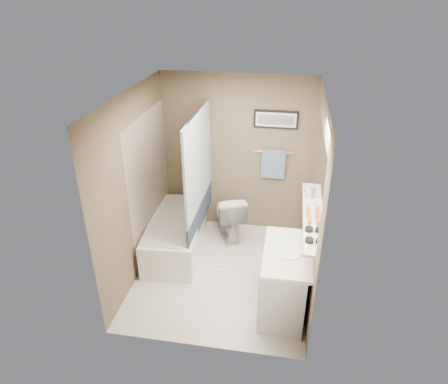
% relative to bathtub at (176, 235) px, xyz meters
% --- Properties ---
extents(ground, '(2.50, 2.50, 0.00)m').
position_rel_bathtub_xyz_m(ground, '(0.75, -0.42, -0.25)').
color(ground, silver).
rests_on(ground, ground).
extents(ceiling, '(2.20, 2.50, 0.04)m').
position_rel_bathtub_xyz_m(ceiling, '(0.75, -0.42, 2.13)').
color(ceiling, white).
rests_on(ceiling, wall_back).
extents(wall_back, '(2.20, 0.04, 2.40)m').
position_rel_bathtub_xyz_m(wall_back, '(0.75, 0.81, 0.95)').
color(wall_back, brown).
rests_on(wall_back, ground).
extents(wall_front, '(2.20, 0.04, 2.40)m').
position_rel_bathtub_xyz_m(wall_front, '(0.75, -1.65, 0.95)').
color(wall_front, brown).
rests_on(wall_front, ground).
extents(wall_left, '(0.04, 2.50, 2.40)m').
position_rel_bathtub_xyz_m(wall_left, '(-0.33, -0.42, 0.95)').
color(wall_left, brown).
rests_on(wall_left, ground).
extents(wall_right, '(0.04, 2.50, 2.40)m').
position_rel_bathtub_xyz_m(wall_right, '(1.83, -0.42, 0.95)').
color(wall_right, brown).
rests_on(wall_right, ground).
extents(tile_surround, '(0.02, 1.55, 2.00)m').
position_rel_bathtub_xyz_m(tile_surround, '(-0.34, 0.08, 0.75)').
color(tile_surround, tan).
rests_on(tile_surround, wall_left).
extents(curtain_rod, '(0.02, 1.55, 0.02)m').
position_rel_bathtub_xyz_m(curtain_rod, '(0.35, 0.08, 1.80)').
color(curtain_rod, silver).
rests_on(curtain_rod, wall_left).
extents(curtain_upper, '(0.03, 1.45, 1.28)m').
position_rel_bathtub_xyz_m(curtain_upper, '(0.35, 0.08, 1.15)').
color(curtain_upper, silver).
rests_on(curtain_upper, curtain_rod).
extents(curtain_lower, '(0.03, 1.45, 0.36)m').
position_rel_bathtub_xyz_m(curtain_lower, '(0.35, 0.08, 0.33)').
color(curtain_lower, '#29394E').
rests_on(curtain_lower, curtain_rod).
extents(mirror, '(0.02, 1.60, 1.00)m').
position_rel_bathtub_xyz_m(mirror, '(1.84, -0.57, 1.37)').
color(mirror, silver).
rests_on(mirror, wall_right).
extents(shelf, '(0.12, 1.60, 0.03)m').
position_rel_bathtub_xyz_m(shelf, '(1.79, -0.57, 0.85)').
color(shelf, silver).
rests_on(shelf, wall_right).
extents(towel_bar, '(0.60, 0.02, 0.02)m').
position_rel_bathtub_xyz_m(towel_bar, '(1.30, 0.79, 1.05)').
color(towel_bar, silver).
rests_on(towel_bar, wall_back).
extents(towel, '(0.34, 0.05, 0.44)m').
position_rel_bathtub_xyz_m(towel, '(1.30, 0.77, 0.87)').
color(towel, '#88A8C7').
rests_on(towel, towel_bar).
extents(art_frame, '(0.62, 0.02, 0.26)m').
position_rel_bathtub_xyz_m(art_frame, '(1.30, 0.81, 1.53)').
color(art_frame, black).
rests_on(art_frame, wall_back).
extents(art_mat, '(0.56, 0.00, 0.20)m').
position_rel_bathtub_xyz_m(art_mat, '(1.30, 0.80, 1.53)').
color(art_mat, white).
rests_on(art_mat, art_frame).
extents(art_image, '(0.50, 0.00, 0.13)m').
position_rel_bathtub_xyz_m(art_image, '(1.30, 0.79, 1.53)').
color(art_image, '#595959').
rests_on(art_image, art_mat).
extents(door, '(0.80, 0.02, 2.00)m').
position_rel_bathtub_xyz_m(door, '(1.30, -1.66, 0.75)').
color(door, silver).
rests_on(door, wall_front).
extents(door_handle, '(0.10, 0.02, 0.02)m').
position_rel_bathtub_xyz_m(door_handle, '(0.97, -1.61, 0.75)').
color(door_handle, silver).
rests_on(door_handle, door).
extents(bathtub, '(0.82, 1.55, 0.50)m').
position_rel_bathtub_xyz_m(bathtub, '(0.00, 0.00, 0.00)').
color(bathtub, white).
rests_on(bathtub, ground).
extents(tub_rim, '(0.56, 1.36, 0.02)m').
position_rel_bathtub_xyz_m(tub_rim, '(-0.00, 0.00, 0.25)').
color(tub_rim, silver).
rests_on(tub_rim, bathtub).
extents(toilet, '(0.65, 0.82, 0.74)m').
position_rel_bathtub_xyz_m(toilet, '(0.69, 0.48, 0.12)').
color(toilet, silver).
rests_on(toilet, ground).
extents(vanity, '(0.59, 0.95, 0.80)m').
position_rel_bathtub_xyz_m(vanity, '(1.60, -0.96, 0.15)').
color(vanity, silver).
rests_on(vanity, ground).
extents(countertop, '(0.54, 0.96, 0.04)m').
position_rel_bathtub_xyz_m(countertop, '(1.59, -0.96, 0.57)').
color(countertop, white).
rests_on(countertop, vanity).
extents(sink_basin, '(0.34, 0.34, 0.01)m').
position_rel_bathtub_xyz_m(sink_basin, '(1.58, -0.96, 0.60)').
color(sink_basin, white).
rests_on(sink_basin, countertop).
extents(faucet_spout, '(0.02, 0.02, 0.10)m').
position_rel_bathtub_xyz_m(faucet_spout, '(1.78, -0.96, 0.64)').
color(faucet_spout, silver).
rests_on(faucet_spout, countertop).
extents(faucet_knob, '(0.05, 0.05, 0.05)m').
position_rel_bathtub_xyz_m(faucet_knob, '(1.78, -0.86, 0.62)').
color(faucet_knob, white).
rests_on(faucet_knob, countertop).
extents(candle_bowl_near, '(0.09, 0.09, 0.04)m').
position_rel_bathtub_xyz_m(candle_bowl_near, '(1.79, -1.14, 0.89)').
color(candle_bowl_near, black).
rests_on(candle_bowl_near, shelf).
extents(candle_bowl_far, '(0.09, 0.09, 0.04)m').
position_rel_bathtub_xyz_m(candle_bowl_far, '(1.79, -0.93, 0.89)').
color(candle_bowl_far, black).
rests_on(candle_bowl_far, shelf).
extents(hair_brush_front, '(0.06, 0.22, 0.04)m').
position_rel_bathtub_xyz_m(hair_brush_front, '(1.79, -0.70, 0.89)').
color(hair_brush_front, '#D0561D').
rests_on(hair_brush_front, shelf).
extents(hair_brush_back, '(0.04, 0.22, 0.04)m').
position_rel_bathtub_xyz_m(hair_brush_back, '(1.79, -0.57, 0.89)').
color(hair_brush_back, '#EA4A21').
rests_on(hair_brush_back, shelf).
extents(pink_comb, '(0.05, 0.16, 0.01)m').
position_rel_bathtub_xyz_m(pink_comb, '(1.79, -0.41, 0.87)').
color(pink_comb, pink).
rests_on(pink_comb, shelf).
extents(glass_jar, '(0.08, 0.08, 0.10)m').
position_rel_bathtub_xyz_m(glass_jar, '(1.79, -0.04, 0.92)').
color(glass_jar, silver).
rests_on(glass_jar, shelf).
extents(soap_bottle, '(0.07, 0.07, 0.15)m').
position_rel_bathtub_xyz_m(soap_bottle, '(1.79, -0.17, 0.94)').
color(soap_bottle, '#999999').
rests_on(soap_bottle, shelf).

